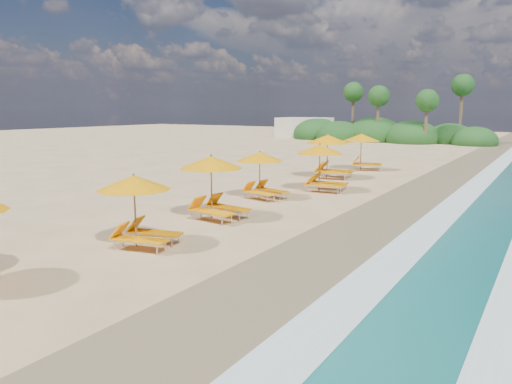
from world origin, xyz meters
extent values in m
plane|color=tan|center=(0.00, 0.00, 0.00)|extent=(160.00, 160.00, 0.00)
cube|color=#7D6A4B|center=(4.00, 0.00, 0.01)|extent=(4.00, 160.00, 0.01)
cube|color=white|center=(5.50, 0.00, 0.03)|extent=(1.20, 160.00, 0.01)
cylinder|color=olive|center=(-1.64, -4.32, 1.08)|extent=(0.05, 0.05, 2.16)
cone|color=orange|center=(-1.64, -4.32, 1.98)|extent=(2.67, 2.67, 0.43)
sphere|color=olive|center=(-1.64, -4.32, 2.22)|extent=(0.08, 0.08, 0.08)
cylinder|color=olive|center=(-2.00, -0.02, 1.18)|extent=(0.06, 0.06, 2.36)
cone|color=orange|center=(-2.00, -0.02, 2.16)|extent=(2.70, 2.70, 0.47)
sphere|color=olive|center=(-2.00, -0.02, 2.43)|extent=(0.08, 0.08, 0.08)
cylinder|color=olive|center=(-2.64, 4.53, 1.07)|extent=(0.05, 0.05, 2.14)
cone|color=orange|center=(-2.64, 4.53, 1.96)|extent=(2.61, 2.61, 0.43)
sphere|color=olive|center=(-2.64, 4.53, 2.20)|extent=(0.08, 0.08, 0.08)
cylinder|color=olive|center=(-1.10, 7.82, 1.17)|extent=(0.06, 0.06, 2.33)
cone|color=orange|center=(-1.10, 7.82, 2.13)|extent=(2.64, 2.64, 0.47)
sphere|color=olive|center=(-1.10, 7.82, 2.39)|extent=(0.08, 0.08, 0.08)
cylinder|color=olive|center=(-2.65, 12.29, 1.28)|extent=(0.06, 0.06, 2.57)
cone|color=orange|center=(-2.65, 12.29, 2.35)|extent=(2.96, 2.96, 0.52)
sphere|color=olive|center=(-2.65, 12.29, 2.64)|extent=(0.09, 0.09, 0.09)
cylinder|color=olive|center=(-2.27, 17.05, 1.21)|extent=(0.06, 0.06, 2.42)
cone|color=orange|center=(-2.27, 17.05, 2.22)|extent=(3.14, 3.14, 0.49)
sphere|color=olive|center=(-2.27, 17.05, 2.49)|extent=(0.09, 0.09, 0.09)
ellipsoid|color=#163D14|center=(-6.00, 45.00, 0.62)|extent=(6.40, 6.40, 4.16)
ellipsoid|color=#163D14|center=(-11.00, 46.00, 0.70)|extent=(7.20, 7.20, 4.68)
ellipsoid|color=#163D14|center=(-15.00, 44.00, 0.58)|extent=(6.00, 6.00, 3.90)
ellipsoid|color=#163D14|center=(-2.00, 47.00, 0.55)|extent=(5.60, 5.60, 3.64)
ellipsoid|color=#163D14|center=(-19.00, 46.00, 0.64)|extent=(6.60, 6.60, 4.29)
ellipsoid|color=#163D14|center=(1.00, 45.00, 0.49)|extent=(5.00, 5.00, 3.25)
cylinder|color=brown|center=(-4.00, 43.00, 2.50)|extent=(0.36, 0.36, 5.00)
sphere|color=#163D14|center=(-4.00, 43.00, 5.00)|extent=(2.60, 2.60, 2.60)
cylinder|color=brown|center=(-10.00, 44.00, 2.80)|extent=(0.36, 0.36, 5.60)
sphere|color=#163D14|center=(-10.00, 44.00, 5.60)|extent=(2.60, 2.60, 2.60)
cylinder|color=brown|center=(-14.00, 46.00, 3.10)|extent=(0.36, 0.36, 6.20)
sphere|color=#163D14|center=(-14.00, 46.00, 6.20)|extent=(2.60, 2.60, 2.60)
cylinder|color=brown|center=(-1.00, 47.00, 3.40)|extent=(0.36, 0.36, 6.80)
sphere|color=#163D14|center=(-1.00, 47.00, 6.80)|extent=(2.60, 2.60, 2.60)
cube|color=beige|center=(-22.00, 48.00, 1.40)|extent=(7.00, 5.00, 2.80)
camera|label=1|loc=(9.09, -14.47, 4.20)|focal=33.77mm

